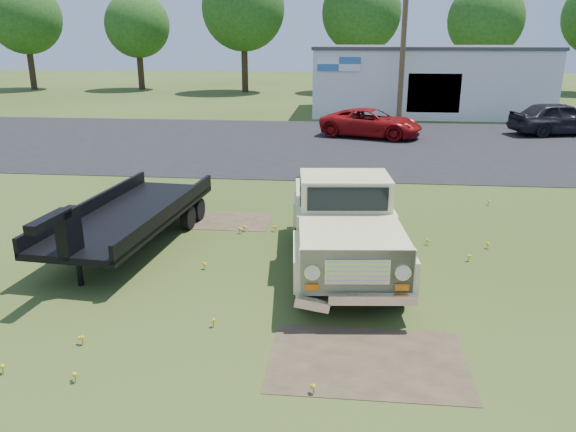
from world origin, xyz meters
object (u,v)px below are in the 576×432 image
object	(u,v)px
flatbed_trailer	(131,210)
dark_sedan	(559,119)
vintage_pickup_truck	(344,222)
red_pickup	(371,123)

from	to	relation	value
flatbed_trailer	dark_sedan	xyz separation A→B (m)	(15.50, 17.26, -0.03)
vintage_pickup_truck	red_pickup	distance (m)	16.55
dark_sedan	red_pickup	bearing A→B (deg)	86.69
flatbed_trailer	red_pickup	size ratio (longest dim) A/B	1.27
flatbed_trailer	red_pickup	bearing A→B (deg)	73.41
vintage_pickup_truck	flatbed_trailer	xyz separation A→B (m)	(-4.97, 0.86, -0.17)
vintage_pickup_truck	dark_sedan	size ratio (longest dim) A/B	1.17
red_pickup	flatbed_trailer	bearing A→B (deg)	175.98
red_pickup	vintage_pickup_truck	bearing A→B (deg)	-166.63
vintage_pickup_truck	red_pickup	size ratio (longest dim) A/B	1.15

